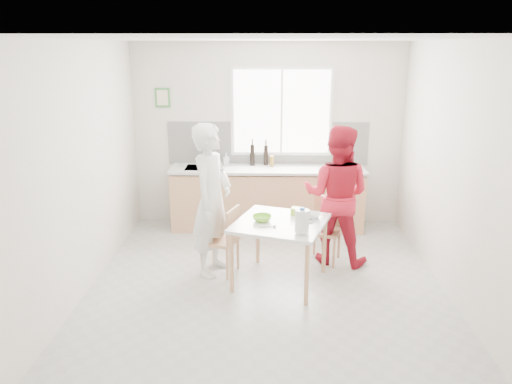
# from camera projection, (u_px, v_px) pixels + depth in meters

# --- Properties ---
(ground) EXTENTS (4.50, 4.50, 0.00)m
(ground) POSITION_uv_depth(u_px,v_px,m) (266.00, 287.00, 5.67)
(ground) COLOR #B7B7B2
(ground) RESTS_ON ground
(room_shell) EXTENTS (4.50, 4.50, 4.50)m
(room_shell) POSITION_uv_depth(u_px,v_px,m) (267.00, 144.00, 5.20)
(room_shell) COLOR silver
(room_shell) RESTS_ON ground
(window) EXTENTS (1.50, 0.06, 1.30)m
(window) POSITION_uv_depth(u_px,v_px,m) (282.00, 112.00, 7.32)
(window) COLOR white
(window) RESTS_ON room_shell
(backsplash) EXTENTS (3.00, 0.02, 0.65)m
(backsplash) POSITION_uv_depth(u_px,v_px,m) (268.00, 143.00, 7.47)
(backsplash) COLOR white
(backsplash) RESTS_ON room_shell
(picture_frame) EXTENTS (0.22, 0.03, 0.28)m
(picture_frame) POSITION_uv_depth(u_px,v_px,m) (162.00, 98.00, 7.31)
(picture_frame) COLOR #3F8A3E
(picture_frame) RESTS_ON room_shell
(kitchen_counter) EXTENTS (2.84, 0.64, 1.37)m
(kitchen_counter) POSITION_uv_depth(u_px,v_px,m) (267.00, 201.00, 7.42)
(kitchen_counter) COLOR tan
(kitchen_counter) RESTS_ON ground
(dining_table) EXTENTS (1.21, 1.21, 0.74)m
(dining_table) POSITION_uv_depth(u_px,v_px,m) (280.00, 228.00, 5.61)
(dining_table) COLOR white
(dining_table) RESTS_ON ground
(chair_left) EXTENTS (0.48, 0.48, 0.83)m
(chair_left) POSITION_uv_depth(u_px,v_px,m) (225.00, 238.00, 5.89)
(chair_left) COLOR tan
(chair_left) RESTS_ON ground
(chair_far) EXTENTS (0.48, 0.48, 0.81)m
(chair_far) POSITION_uv_depth(u_px,v_px,m) (326.00, 226.00, 6.29)
(chair_far) COLOR tan
(chair_far) RESTS_ON ground
(person_white) EXTENTS (0.62, 0.76, 1.81)m
(person_white) POSITION_uv_depth(u_px,v_px,m) (212.00, 200.00, 5.81)
(person_white) COLOR white
(person_white) RESTS_ON ground
(person_red) EXTENTS (1.01, 0.89, 1.73)m
(person_red) POSITION_uv_depth(u_px,v_px,m) (336.00, 195.00, 6.12)
(person_red) COLOR red
(person_red) RESTS_ON ground
(bowl_green) EXTENTS (0.27, 0.27, 0.07)m
(bowl_green) POSITION_uv_depth(u_px,v_px,m) (262.00, 218.00, 5.60)
(bowl_green) COLOR #82D531
(bowl_green) RESTS_ON dining_table
(bowl_white) EXTENTS (0.26, 0.26, 0.05)m
(bowl_white) POSITION_uv_depth(u_px,v_px,m) (312.00, 216.00, 5.71)
(bowl_white) COLOR silver
(bowl_white) RESTS_ON dining_table
(milk_jug) EXTENTS (0.21, 0.15, 0.27)m
(milk_jug) POSITION_uv_depth(u_px,v_px,m) (302.00, 221.00, 5.19)
(milk_jug) COLOR white
(milk_jug) RESTS_ON dining_table
(green_box) EXTENTS (0.13, 0.13, 0.09)m
(green_box) POSITION_uv_depth(u_px,v_px,m) (296.00, 211.00, 5.79)
(green_box) COLOR #ABD631
(green_box) RESTS_ON dining_table
(spoon) EXTENTS (0.16, 0.02, 0.01)m
(spoon) POSITION_uv_depth(u_px,v_px,m) (267.00, 226.00, 5.41)
(spoon) COLOR #A5A5AA
(spoon) RESTS_ON dining_table
(cutting_board) EXTENTS (0.42, 0.37, 0.01)m
(cutting_board) POSITION_uv_depth(u_px,v_px,m) (338.00, 169.00, 7.16)
(cutting_board) COLOR #86C82E
(cutting_board) RESTS_ON kitchen_counter
(wine_bottle_a) EXTENTS (0.07, 0.07, 0.32)m
(wine_bottle_a) POSITION_uv_depth(u_px,v_px,m) (252.00, 155.00, 7.39)
(wine_bottle_a) COLOR black
(wine_bottle_a) RESTS_ON kitchen_counter
(wine_bottle_b) EXTENTS (0.07, 0.07, 0.30)m
(wine_bottle_b) POSITION_uv_depth(u_px,v_px,m) (266.00, 155.00, 7.41)
(wine_bottle_b) COLOR black
(wine_bottle_b) RESTS_ON kitchen_counter
(jar_amber) EXTENTS (0.06, 0.06, 0.16)m
(jar_amber) POSITION_uv_depth(u_px,v_px,m) (272.00, 161.00, 7.33)
(jar_amber) COLOR brown
(jar_amber) RESTS_ON kitchen_counter
(soap_bottle) EXTENTS (0.10, 0.10, 0.19)m
(soap_bottle) POSITION_uv_depth(u_px,v_px,m) (226.00, 159.00, 7.39)
(soap_bottle) COLOR #999999
(soap_bottle) RESTS_ON kitchen_counter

